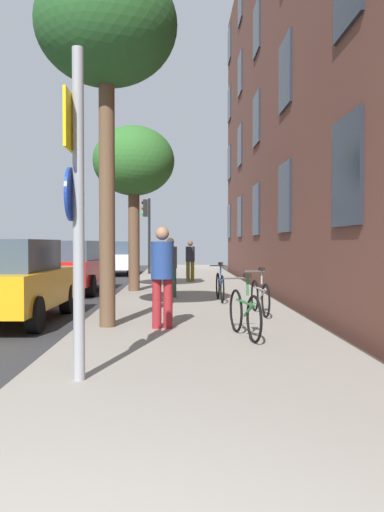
{
  "coord_description": "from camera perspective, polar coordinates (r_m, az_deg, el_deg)",
  "views": [
    {
      "loc": [
        0.77,
        -1.5,
        1.57
      ],
      "look_at": [
        1.1,
        12.45,
        1.22
      ],
      "focal_mm": 37.79,
      "sensor_mm": 36.0,
      "label": 1
    }
  ],
  "objects": [
    {
      "name": "traffic_light",
      "position": [
        25.31,
        -4.79,
        3.6
      ],
      "size": [
        0.43,
        0.24,
        3.52
      ],
      "color": "black",
      "rests_on": "sidewalk"
    },
    {
      "name": "bicycle_0",
      "position": [
        8.31,
        5.59,
        -5.94
      ],
      "size": [
        0.45,
        1.65,
        0.98
      ],
      "color": "black",
      "rests_on": "sidewalk"
    },
    {
      "name": "tree_near",
      "position": [
        10.05,
        -9.05,
        22.62
      ],
      "size": [
        2.43,
        2.43,
        6.2
      ],
      "color": "brown",
      "rests_on": "sidewalk"
    },
    {
      "name": "car_1",
      "position": [
        17.21,
        -12.53,
        -1.04
      ],
      "size": [
        1.92,
        4.56,
        1.62
      ],
      "color": "red",
      "rests_on": "road_asphalt"
    },
    {
      "name": "pedestrian_0",
      "position": [
        9.09,
        -3.16,
        -1.53
      ],
      "size": [
        0.43,
        0.43,
        1.72
      ],
      "color": "maroon",
      "rests_on": "sidewalk"
    },
    {
      "name": "ground_plane",
      "position": [
        16.87,
        -12.22,
        -3.96
      ],
      "size": [
        41.8,
        41.8,
        0.0
      ],
      "primitive_type": "plane",
      "color": "#332D28"
    },
    {
      "name": "tree_far",
      "position": [
        16.49,
        -6.18,
        9.75
      ],
      "size": [
        2.44,
        2.44,
        4.95
      ],
      "color": "brown",
      "rests_on": "sidewalk"
    },
    {
      "name": "car_0",
      "position": [
        11.05,
        -18.72,
        -2.43
      ],
      "size": [
        1.88,
        4.15,
        1.62
      ],
      "color": "orange",
      "rests_on": "road_asphalt"
    },
    {
      "name": "bicycle_2",
      "position": [
        13.43,
        2.98,
        -3.16
      ],
      "size": [
        0.42,
        1.7,
        0.97
      ],
      "color": "black",
      "rests_on": "sidewalk"
    },
    {
      "name": "pedestrian_1",
      "position": [
        14.29,
        -2.31,
        -0.78
      ],
      "size": [
        0.48,
        0.48,
        1.58
      ],
      "color": "#33594C",
      "rests_on": "sidewalk"
    },
    {
      "name": "sidewalk",
      "position": [
        16.57,
        -0.22,
        -3.81
      ],
      "size": [
        4.2,
        38.0,
        0.12
      ],
      "primitive_type": "cube",
      "color": "gray",
      "rests_on": "ground"
    },
    {
      "name": "sign_post",
      "position": [
        5.79,
        -12.15,
        6.04
      ],
      "size": [
        0.16,
        0.6,
        3.48
      ],
      "color": "gray",
      "rests_on": "sidewalk"
    },
    {
      "name": "building_facade",
      "position": [
        17.06,
        9.07,
        18.94
      ],
      "size": [
        0.56,
        27.0,
        13.4
      ],
      "color": "brown",
      "rests_on": "ground"
    },
    {
      "name": "pedestrian_2",
      "position": [
        20.16,
        -0.19,
        -0.22
      ],
      "size": [
        0.48,
        0.48,
        1.53
      ],
      "color": "olive",
      "rests_on": "sidewalk"
    },
    {
      "name": "road_asphalt",
      "position": [
        17.39,
        -19.05,
        -3.83
      ],
      "size": [
        7.0,
        38.0,
        0.01
      ],
      "primitive_type": "cube",
      "color": "#2D2D30",
      "rests_on": "ground"
    },
    {
      "name": "car_2",
      "position": [
        26.43,
        -8.16,
        -0.18
      ],
      "size": [
        1.93,
        4.21,
        1.62
      ],
      "color": "silver",
      "rests_on": "road_asphalt"
    },
    {
      "name": "bicycle_1",
      "position": [
        10.99,
        7.21,
        -4.21
      ],
      "size": [
        0.42,
        1.7,
        0.95
      ],
      "color": "black",
      "rests_on": "sidewalk"
    }
  ]
}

